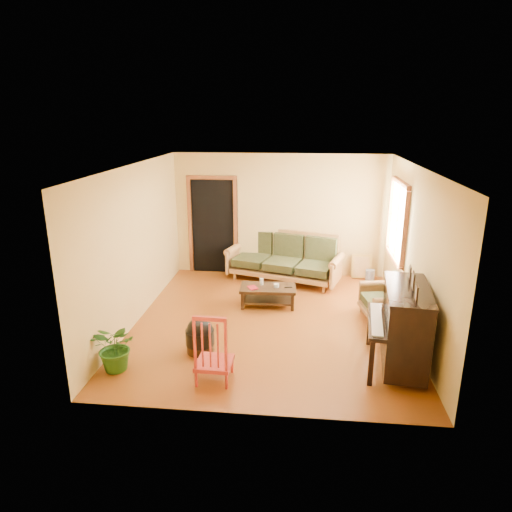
# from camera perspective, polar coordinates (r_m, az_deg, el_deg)

# --- Properties ---
(floor) EXTENTS (5.00, 5.00, 0.00)m
(floor) POSITION_cam_1_polar(r_m,az_deg,el_deg) (7.79, 1.81, -8.25)
(floor) COLOR #662F0D
(floor) RESTS_ON ground
(doorway) EXTENTS (1.08, 0.16, 2.05)m
(doorway) POSITION_cam_1_polar(r_m,az_deg,el_deg) (9.97, -5.42, 3.67)
(doorway) COLOR black
(doorway) RESTS_ON floor
(window) EXTENTS (0.12, 1.36, 1.46)m
(window) POSITION_cam_1_polar(r_m,az_deg,el_deg) (8.69, 17.30, 4.16)
(window) COLOR white
(window) RESTS_ON right_wall
(sofa) EXTENTS (2.52, 1.62, 1.00)m
(sofa) POSITION_cam_1_polar(r_m,az_deg,el_deg) (9.51, 3.46, -0.22)
(sofa) COLOR olive
(sofa) RESTS_ON floor
(coffee_table) EXTENTS (1.02, 0.58, 0.36)m
(coffee_table) POSITION_cam_1_polar(r_m,az_deg,el_deg) (8.37, 1.51, -5.01)
(coffee_table) COLOR black
(coffee_table) RESTS_ON floor
(armchair) EXTENTS (0.91, 0.95, 0.82)m
(armchair) POSITION_cam_1_polar(r_m,az_deg,el_deg) (8.04, 15.68, -4.88)
(armchair) COLOR olive
(armchair) RESTS_ON floor
(piano) EXTENTS (0.92, 1.40, 1.16)m
(piano) POSITION_cam_1_polar(r_m,az_deg,el_deg) (6.57, 18.09, -8.60)
(piano) COLOR black
(piano) RESTS_ON floor
(footstool) EXTENTS (0.45, 0.45, 0.40)m
(footstool) POSITION_cam_1_polar(r_m,az_deg,el_deg) (6.85, -7.01, -10.30)
(footstool) COLOR black
(footstool) RESTS_ON floor
(red_chair) EXTENTS (0.48, 0.52, 0.99)m
(red_chair) POSITION_cam_1_polar(r_m,az_deg,el_deg) (6.03, -5.29, -11.11)
(red_chair) COLOR maroon
(red_chair) RESTS_ON floor
(leaning_frame) EXTENTS (0.41, 0.10, 0.54)m
(leaning_frame) POSITION_cam_1_polar(r_m,az_deg,el_deg) (9.94, 13.04, -1.27)
(leaning_frame) COLOR gold
(leaning_frame) RESTS_ON floor
(ceramic_crock) EXTENTS (0.19, 0.19, 0.24)m
(ceramic_crock) POSITION_cam_1_polar(r_m,az_deg,el_deg) (9.90, 14.06, -2.36)
(ceramic_crock) COLOR #2E498B
(ceramic_crock) RESTS_ON floor
(potted_plant) EXTENTS (0.77, 0.72, 0.70)m
(potted_plant) POSITION_cam_1_polar(r_m,az_deg,el_deg) (6.56, -17.04, -10.82)
(potted_plant) COLOR #235418
(potted_plant) RESTS_ON floor
(book) EXTENTS (0.23, 0.25, 0.02)m
(book) POSITION_cam_1_polar(r_m,az_deg,el_deg) (8.19, -0.91, -4.06)
(book) COLOR maroon
(book) RESTS_ON coffee_table
(candle) EXTENTS (0.07, 0.07, 0.12)m
(candle) POSITION_cam_1_polar(r_m,az_deg,el_deg) (8.37, 0.70, -3.22)
(candle) COLOR silver
(candle) RESTS_ON coffee_table
(glass_jar) EXTENTS (0.10, 0.10, 0.06)m
(glass_jar) POSITION_cam_1_polar(r_m,az_deg,el_deg) (8.27, 2.57, -3.71)
(glass_jar) COLOR silver
(glass_jar) RESTS_ON coffee_table
(remote) EXTENTS (0.14, 0.05, 0.01)m
(remote) POSITION_cam_1_polar(r_m,az_deg,el_deg) (8.28, 4.07, -3.91)
(remote) COLOR black
(remote) RESTS_ON coffee_table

